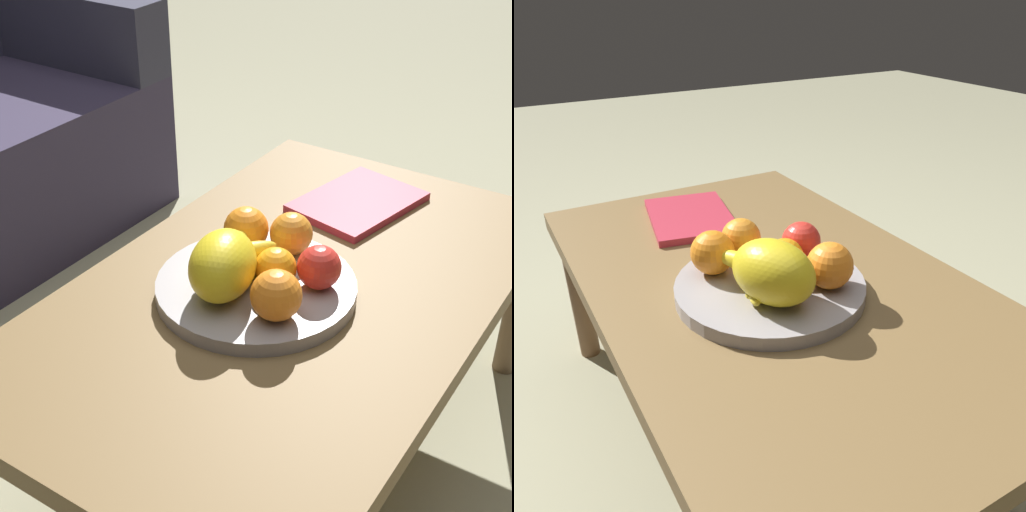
# 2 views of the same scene
# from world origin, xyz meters

# --- Properties ---
(ground_plane) EXTENTS (8.00, 8.00, 0.00)m
(ground_plane) POSITION_xyz_m (0.00, 0.00, 0.00)
(ground_plane) COLOR #9E9C7A
(coffee_table) EXTENTS (1.07, 0.64, 0.40)m
(coffee_table) POSITION_xyz_m (0.00, 0.00, 0.36)
(coffee_table) COLOR brown
(coffee_table) RESTS_ON ground_plane
(fruit_bowl) EXTENTS (0.34, 0.34, 0.03)m
(fruit_bowl) POSITION_xyz_m (-0.05, 0.03, 0.41)
(fruit_bowl) COLOR #9A9596
(fruit_bowl) RESTS_ON coffee_table
(melon_large_front) EXTENTS (0.18, 0.15, 0.11)m
(melon_large_front) POSITION_xyz_m (-0.11, 0.06, 0.48)
(melon_large_front) COLOR yellow
(melon_large_front) RESTS_ON fruit_bowl
(orange_front) EXTENTS (0.08, 0.08, 0.08)m
(orange_front) POSITION_xyz_m (0.03, 0.11, 0.47)
(orange_front) COLOR orange
(orange_front) RESTS_ON fruit_bowl
(orange_left) EXTENTS (0.07, 0.07, 0.07)m
(orange_left) POSITION_xyz_m (-0.04, -0.00, 0.46)
(orange_left) COLOR orange
(orange_left) RESTS_ON fruit_bowl
(orange_right) EXTENTS (0.08, 0.08, 0.08)m
(orange_right) POSITION_xyz_m (-0.12, -0.05, 0.47)
(orange_right) COLOR orange
(orange_right) RESTS_ON fruit_bowl
(orange_back) EXTENTS (0.08, 0.08, 0.08)m
(orange_back) POSITION_xyz_m (0.06, 0.03, 0.47)
(orange_back) COLOR orange
(orange_back) RESTS_ON fruit_bowl
(apple_front) EXTENTS (0.07, 0.07, 0.07)m
(apple_front) POSITION_xyz_m (-0.01, -0.06, 0.46)
(apple_front) COLOR red
(apple_front) RESTS_ON fruit_bowl
(banana_bunch) EXTENTS (0.16, 0.14, 0.06)m
(banana_bunch) POSITION_xyz_m (-0.06, 0.06, 0.46)
(banana_bunch) COLOR yellow
(banana_bunch) RESTS_ON fruit_bowl
(magazine) EXTENTS (0.28, 0.23, 0.02)m
(magazine) POSITION_xyz_m (0.32, 0.03, 0.41)
(magazine) COLOR #B22C3E
(magazine) RESTS_ON coffee_table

